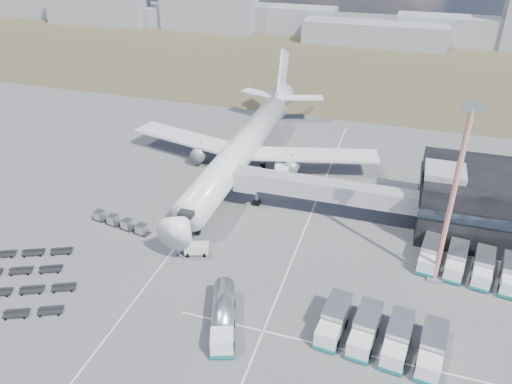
% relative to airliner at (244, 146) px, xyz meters
% --- Properties ---
extents(ground, '(420.00, 420.00, 0.00)m').
position_rel_airliner_xyz_m(ground, '(0.00, -32.38, -5.29)').
color(ground, '#565659').
rests_on(ground, ground).
extents(grass_strip, '(420.00, 90.00, 0.01)m').
position_rel_airliner_xyz_m(grass_strip, '(0.00, 77.62, -5.29)').
color(grass_strip, '#473F2B').
rests_on(grass_strip, ground).
extents(lane_markings, '(47.12, 110.00, 0.01)m').
position_rel_airliner_xyz_m(lane_markings, '(9.77, -29.38, -5.29)').
color(lane_markings, silver).
rests_on(lane_markings, ground).
extents(jet_bridge, '(30.30, 3.80, 7.05)m').
position_rel_airliner_xyz_m(jet_bridge, '(15.90, -11.95, -0.24)').
color(jet_bridge, '#939399').
rests_on(jet_bridge, ground).
extents(airliner, '(51.59, 64.53, 17.62)m').
position_rel_airliner_xyz_m(airliner, '(0.00, 0.00, 0.00)').
color(airliner, white).
rests_on(airliner, ground).
extents(skyline, '(319.62, 24.38, 25.07)m').
position_rel_airliner_xyz_m(skyline, '(-6.96, 118.95, 3.41)').
color(skyline, gray).
rests_on(skyline, ground).
extents(fuel_tanker, '(6.15, 11.26, 3.54)m').
position_rel_airliner_xyz_m(fuel_tanker, '(11.03, -41.14, -3.52)').
color(fuel_tanker, white).
rests_on(fuel_tanker, ground).
extents(pushback_tug, '(4.01, 3.02, 1.57)m').
position_rel_airliner_xyz_m(pushback_tug, '(1.82, -28.09, -4.50)').
color(pushback_tug, white).
rests_on(pushback_tug, ground).
extents(catering_truck, '(4.07, 6.92, 2.98)m').
position_rel_airliner_xyz_m(catering_truck, '(8.03, -1.68, -3.77)').
color(catering_truck, white).
rests_on(catering_truck, ground).
extents(service_trucks_near, '(15.08, 9.44, 3.17)m').
position_rel_airliner_xyz_m(service_trucks_near, '(29.93, -38.35, -3.57)').
color(service_trucks_near, white).
rests_on(service_trucks_near, ground).
extents(service_trucks_far, '(14.36, 9.28, 2.98)m').
position_rel_airliner_xyz_m(service_trucks_far, '(40.67, -20.83, -3.67)').
color(service_trucks_far, white).
rests_on(service_trucks_far, ground).
extents(uld_row, '(11.31, 3.49, 1.56)m').
position_rel_airliner_xyz_m(uld_row, '(-13.01, -25.21, -4.36)').
color(uld_row, black).
rests_on(uld_row, ground).
extents(floodlight_mast, '(2.44, 2.02, 26.13)m').
position_rel_airliner_xyz_m(floodlight_mast, '(36.15, -23.53, 7.80)').
color(floodlight_mast, '#AC2F1B').
rests_on(floodlight_mast, ground).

